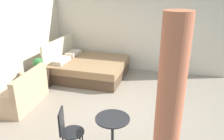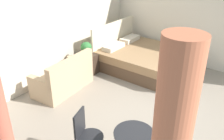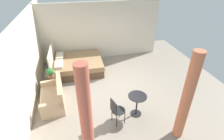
{
  "view_description": "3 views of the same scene",
  "coord_description": "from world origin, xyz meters",
  "px_view_note": "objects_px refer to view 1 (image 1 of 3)",
  "views": [
    {
      "loc": [
        -4.75,
        -1.23,
        2.85
      ],
      "look_at": [
        0.15,
        0.14,
        0.92
      ],
      "focal_mm": 36.62,
      "sensor_mm": 36.0,
      "label": 1
    },
    {
      "loc": [
        -3.95,
        -1.7,
        3.06
      ],
      "look_at": [
        -0.35,
        0.93,
        0.87
      ],
      "focal_mm": 39.33,
      "sensor_mm": 36.0,
      "label": 2
    },
    {
      "loc": [
        -5.53,
        1.37,
        4.18
      ],
      "look_at": [
        -0.15,
        0.12,
        0.91
      ],
      "focal_mm": 28.08,
      "sensor_mm": 36.0,
      "label": 3
    }
  ],
  "objects_px": {
    "bed": "(88,68)",
    "cafe_chair_near_window": "(67,128)",
    "balcony_table": "(112,130)",
    "nightstand": "(41,79)",
    "potted_plant": "(38,64)",
    "couch": "(23,94)"
  },
  "relations": [
    {
      "from": "bed",
      "to": "cafe_chair_near_window",
      "type": "distance_m",
      "value": 3.65
    },
    {
      "from": "potted_plant",
      "to": "cafe_chair_near_window",
      "type": "bearing_deg",
      "value": -138.88
    },
    {
      "from": "couch",
      "to": "nightstand",
      "type": "xyz_separation_m",
      "value": [
        1.03,
        0.12,
        -0.02
      ]
    },
    {
      "from": "nightstand",
      "to": "bed",
      "type": "bearing_deg",
      "value": -41.61
    },
    {
      "from": "potted_plant",
      "to": "cafe_chair_near_window",
      "type": "height_order",
      "value": "potted_plant"
    },
    {
      "from": "bed",
      "to": "balcony_table",
      "type": "xyz_separation_m",
      "value": [
        -3.29,
        -1.73,
        0.21
      ]
    },
    {
      "from": "bed",
      "to": "potted_plant",
      "type": "xyz_separation_m",
      "value": [
        -1.24,
        0.99,
        0.44
      ]
    },
    {
      "from": "balcony_table",
      "to": "cafe_chair_near_window",
      "type": "height_order",
      "value": "cafe_chair_near_window"
    },
    {
      "from": "bed",
      "to": "potted_plant",
      "type": "height_order",
      "value": "bed"
    },
    {
      "from": "balcony_table",
      "to": "cafe_chair_near_window",
      "type": "relative_size",
      "value": 0.83
    },
    {
      "from": "nightstand",
      "to": "cafe_chair_near_window",
      "type": "distance_m",
      "value": 3.11
    },
    {
      "from": "cafe_chair_near_window",
      "to": "nightstand",
      "type": "bearing_deg",
      "value": 40.25
    },
    {
      "from": "couch",
      "to": "cafe_chair_near_window",
      "type": "height_order",
      "value": "cafe_chair_near_window"
    },
    {
      "from": "bed",
      "to": "nightstand",
      "type": "height_order",
      "value": "bed"
    },
    {
      "from": "nightstand",
      "to": "potted_plant",
      "type": "distance_m",
      "value": 0.49
    },
    {
      "from": "potted_plant",
      "to": "balcony_table",
      "type": "relative_size",
      "value": 0.53
    },
    {
      "from": "bed",
      "to": "cafe_chair_near_window",
      "type": "xyz_separation_m",
      "value": [
        -3.51,
        -0.99,
        0.24
      ]
    },
    {
      "from": "balcony_table",
      "to": "cafe_chair_near_window",
      "type": "distance_m",
      "value": 0.77
    },
    {
      "from": "balcony_table",
      "to": "nightstand",
      "type": "bearing_deg",
      "value": 51.9
    },
    {
      "from": "bed",
      "to": "balcony_table",
      "type": "relative_size",
      "value": 3.01
    },
    {
      "from": "couch",
      "to": "cafe_chair_near_window",
      "type": "distance_m",
      "value": 2.32
    },
    {
      "from": "nightstand",
      "to": "potted_plant",
      "type": "height_order",
      "value": "potted_plant"
    }
  ]
}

